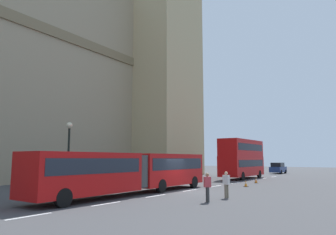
# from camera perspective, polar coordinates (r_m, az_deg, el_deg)

# --- Properties ---
(ground_plane) EXTENTS (160.00, 160.00, 0.00)m
(ground_plane) POSITION_cam_1_polar(r_m,az_deg,el_deg) (24.73, 2.88, -13.42)
(ground_plane) COLOR #424244
(lane_centre_marking) EXTENTS (39.00, 0.16, 0.01)m
(lane_centre_marking) POSITION_cam_1_polar(r_m,az_deg,el_deg) (29.62, 8.79, -12.36)
(lane_centre_marking) COLOR silver
(lane_centre_marking) RESTS_ON ground_plane
(articulated_bus) EXTENTS (16.42, 2.54, 2.90)m
(articulated_bus) POSITION_cam_1_polar(r_m,az_deg,el_deg) (22.79, -6.56, -9.48)
(articulated_bus) COLOR #B20F0F
(articulated_bus) RESTS_ON ground_plane
(double_decker_bus) EXTENTS (9.37, 2.54, 4.90)m
(double_decker_bus) POSITION_cam_1_polar(r_m,az_deg,el_deg) (41.01, 13.45, -7.11)
(double_decker_bus) COLOR #B20F0F
(double_decker_bus) RESTS_ON ground_plane
(sedan_lead) EXTENTS (4.40, 1.86, 1.85)m
(sedan_lead) POSITION_cam_1_polar(r_m,az_deg,el_deg) (56.84, 19.58, -8.76)
(sedan_lead) COLOR navy
(sedan_lead) RESTS_ON ground_plane
(traffic_cone_west) EXTENTS (0.36, 0.36, 0.58)m
(traffic_cone_west) POSITION_cam_1_polar(r_m,az_deg,el_deg) (29.59, 14.12, -11.69)
(traffic_cone_west) COLOR black
(traffic_cone_west) RESTS_ON ground_plane
(traffic_cone_middle) EXTENTS (0.36, 0.36, 0.58)m
(traffic_cone_middle) POSITION_cam_1_polar(r_m,az_deg,el_deg) (34.27, 15.88, -11.04)
(traffic_cone_middle) COLOR black
(traffic_cone_middle) RESTS_ON ground_plane
(street_lamp) EXTENTS (0.44, 0.44, 5.27)m
(street_lamp) POSITION_cam_1_polar(r_m,az_deg,el_deg) (24.62, -17.83, -5.97)
(street_lamp) COLOR black
(street_lamp) RESTS_ON ground_plane
(pedestrian_near_cones) EXTENTS (0.45, 0.45, 1.69)m
(pedestrian_near_cones) POSITION_cam_1_polar(r_m,az_deg,el_deg) (18.80, 7.26, -12.43)
(pedestrian_near_cones) COLOR #333333
(pedestrian_near_cones) RESTS_ON ground_plane
(pedestrian_by_kerb) EXTENTS (0.36, 0.43, 1.69)m
(pedestrian_by_kerb) POSITION_cam_1_polar(r_m,az_deg,el_deg) (20.85, 10.67, -11.87)
(pedestrian_by_kerb) COLOR #726651
(pedestrian_by_kerb) RESTS_ON ground_plane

